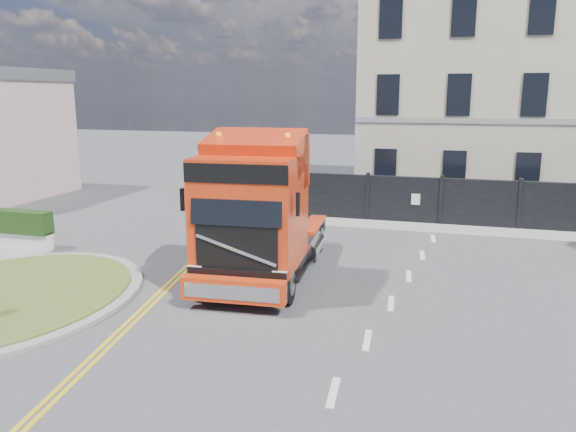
% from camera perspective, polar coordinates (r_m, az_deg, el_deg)
% --- Properties ---
extents(ground, '(120.00, 120.00, 0.00)m').
position_cam_1_polar(ground, '(15.92, -0.14, -7.32)').
color(ground, '#424244').
rests_on(ground, ground).
extents(traffic_island, '(6.80, 6.80, 0.17)m').
position_cam_1_polar(traffic_island, '(16.79, -27.13, -7.39)').
color(traffic_island, gray).
rests_on(traffic_island, ground).
extents(hoarding_fence, '(18.80, 0.25, 2.00)m').
position_cam_1_polar(hoarding_fence, '(23.94, 21.36, 0.99)').
color(hoarding_fence, black).
rests_on(hoarding_fence, ground).
extents(georgian_building, '(12.30, 10.30, 12.80)m').
position_cam_1_polar(georgian_building, '(30.98, 19.77, 12.40)').
color(georgian_building, beige).
rests_on(georgian_building, ground).
extents(pavement_far, '(20.00, 1.60, 0.12)m').
position_cam_1_polar(pavement_far, '(23.21, 20.02, -1.62)').
color(pavement_far, gray).
rests_on(pavement_far, ground).
extents(truck, '(3.09, 7.24, 4.25)m').
position_cam_1_polar(truck, '(15.93, -3.10, -0.21)').
color(truck, black).
rests_on(truck, ground).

